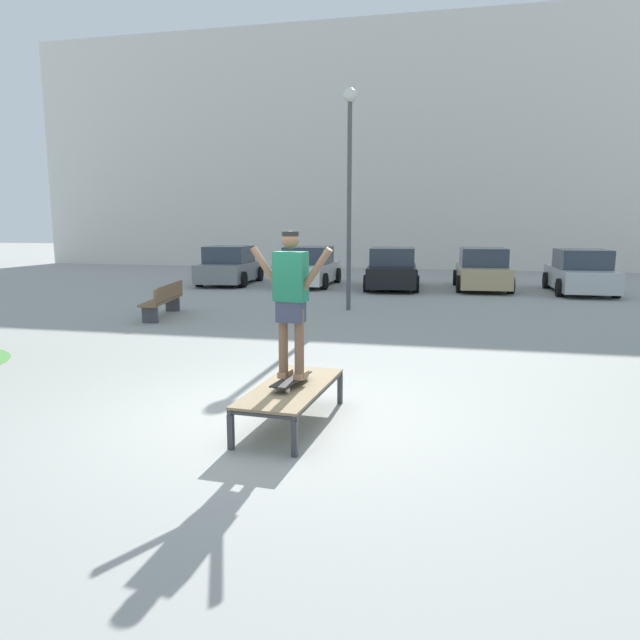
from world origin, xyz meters
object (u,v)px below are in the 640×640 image
object	(u,v)px
skateboard	(292,379)
light_post	(349,167)
park_bench	(164,299)
skater	(291,294)
car_grey	(230,266)
car_silver	(580,273)
skate_box	(291,390)
car_tan	(482,270)
car_white	(309,268)
car_black	(392,270)

from	to	relation	value
skateboard	light_post	bearing A→B (deg)	95.99
park_bench	light_post	bearing A→B (deg)	26.94
skater	car_grey	xyz separation A→B (m)	(-6.82, 15.41, -0.84)
car_silver	park_bench	distance (m)	13.92
skate_box	light_post	world-z (taller)	light_post
skateboard	skate_box	bearing A→B (deg)	-93.50
car_tan	skateboard	bearing A→B (deg)	-100.33
car_tan	car_grey	bearing A→B (deg)	-178.93
skater	car_silver	size ratio (longest dim) A/B	0.40
car_grey	light_post	world-z (taller)	light_post
skater	light_post	xyz separation A→B (m)	(-0.98, 9.32, 2.29)
skater	park_bench	distance (m)	8.95
car_tan	light_post	size ratio (longest dim) A/B	0.73
car_tan	car_silver	size ratio (longest dim) A/B	1.01
car_white	skater	bearing A→B (deg)	-76.89
skate_box	light_post	distance (m)	9.98
skateboard	park_bench	world-z (taller)	park_bench
car_tan	park_bench	size ratio (longest dim) A/B	1.75
skateboard	park_bench	distance (m)	8.89
skater	park_bench	xyz separation A→B (m)	(-5.35, 7.10, -1.08)
car_tan	car_white	bearing A→B (deg)	-178.85
car_tan	park_bench	bearing A→B (deg)	-133.94
skateboard	skater	world-z (taller)	skater
car_silver	car_tan	bearing A→B (deg)	170.82
car_white	car_black	bearing A→B (deg)	-5.57
car_grey	car_tan	bearing A→B (deg)	1.07
car_tan	light_post	bearing A→B (deg)	-121.32
skate_box	car_tan	world-z (taller)	car_tan
skateboard	light_post	distance (m)	9.93
skate_box	light_post	xyz separation A→B (m)	(-0.98, 9.32, 3.41)
car_white	light_post	xyz separation A→B (m)	(2.62, -6.15, 3.13)
car_white	skate_box	bearing A→B (deg)	-76.90
skate_box	car_white	size ratio (longest dim) A/B	0.46
skater	car_silver	xyz separation A→B (m)	(6.06, 15.07, -0.84)
car_tan	car_silver	xyz separation A→B (m)	(3.22, -0.52, 0.00)
skater	car_silver	distance (m)	16.27
skater	car_white	world-z (taller)	skater
skateboard	car_tan	world-z (taller)	car_tan
skate_box	park_bench	bearing A→B (deg)	126.98
car_grey	light_post	bearing A→B (deg)	-46.23
car_grey	light_post	xyz separation A→B (m)	(5.84, -6.10, 3.13)
skateboard	skater	bearing A→B (deg)	82.40
light_post	car_black	bearing A→B (deg)	84.13
car_grey	skate_box	bearing A→B (deg)	-66.15
park_bench	car_white	bearing A→B (deg)	78.21
park_bench	car_black	bearing A→B (deg)	58.32
car_tan	park_bench	world-z (taller)	car_tan
skateboard	car_white	xyz separation A→B (m)	(-3.60, 15.47, 0.15)
skateboard	car_tan	xyz separation A→B (m)	(2.84, 15.60, 0.15)
car_black	light_post	world-z (taller)	light_post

